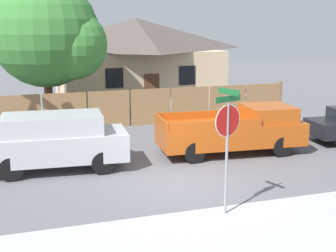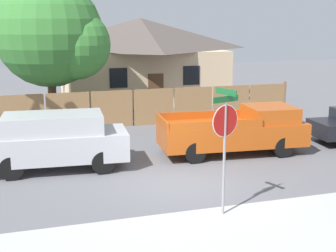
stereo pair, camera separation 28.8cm
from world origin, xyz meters
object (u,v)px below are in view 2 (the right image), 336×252
at_px(oak_tree, 55,36).
at_px(red_suv, 57,140).
at_px(house, 141,58).
at_px(orange_pickup, 237,131).
at_px(stop_sign, 225,131).

bearing_deg(oak_tree, red_suv, -94.59).
height_order(house, orange_pickup, house).
bearing_deg(stop_sign, red_suv, 108.37).
bearing_deg(stop_sign, oak_tree, 86.45).
relative_size(oak_tree, orange_pickup, 1.24).
xyz_separation_m(house, oak_tree, (-5.65, -6.21, 1.59)).
distance_m(house, oak_tree, 8.54).
xyz_separation_m(red_suv, stop_sign, (3.82, -5.14, 1.19)).
distance_m(red_suv, stop_sign, 6.51).
bearing_deg(red_suv, orange_pickup, 4.29).
bearing_deg(orange_pickup, house, 96.16).
height_order(house, stop_sign, house).
height_order(oak_tree, orange_pickup, oak_tree).
relative_size(house, oak_tree, 1.50).
xyz_separation_m(house, orange_pickup, (0.40, -13.43, -1.76)).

